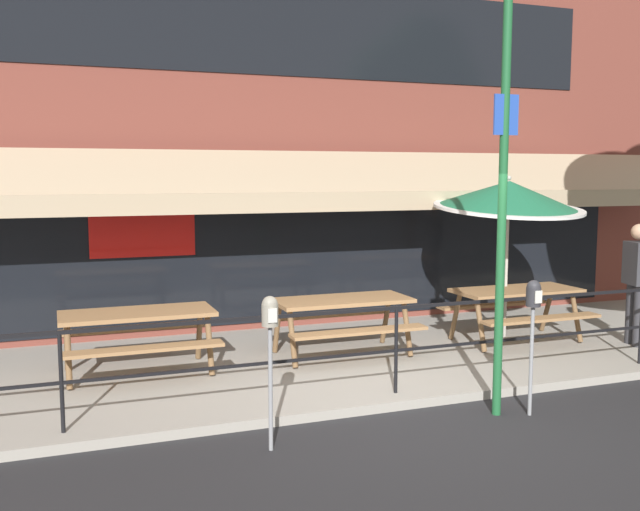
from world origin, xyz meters
The scene contains 12 objects.
ground_plane centered at (0.00, 0.00, 0.00)m, with size 120.00×120.00×0.00m, color #232326.
patio_deck centered at (0.00, 2.00, 0.05)m, with size 15.00×4.00×0.10m, color #9E998E.
restaurant_building centered at (0.00, 4.22, 3.33)m, with size 15.00×1.60×6.70m.
patio_railing centered at (0.00, 0.30, 0.80)m, with size 13.84×0.04×0.97m.
picnic_table_left centered at (-2.56, 2.06, 0.71)m, with size 1.80×1.42×0.76m.
picnic_table_centre centered at (0.07, 2.03, 0.71)m, with size 1.80×1.42×0.76m.
picnic_table_right centered at (2.70, 1.87, 0.71)m, with size 1.80×1.42×0.76m.
patio_umbrella_right centered at (2.70, 2.13, 2.18)m, with size 2.14×2.14×2.40m.
pedestrian_walking centered at (4.14, 1.11, 1.06)m, with size 0.33×0.60×1.71m.
parking_meter_near centered at (-1.69, -0.55, 1.15)m, with size 0.15×0.16×1.42m.
parking_meter_far centered at (1.11, -0.59, 1.15)m, with size 0.15×0.16×1.42m.
street_sign_pole centered at (0.80, -0.45, 2.20)m, with size 0.28×0.09×4.28m.
Camera 1 is at (-3.46, -6.54, 2.50)m, focal length 40.00 mm.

